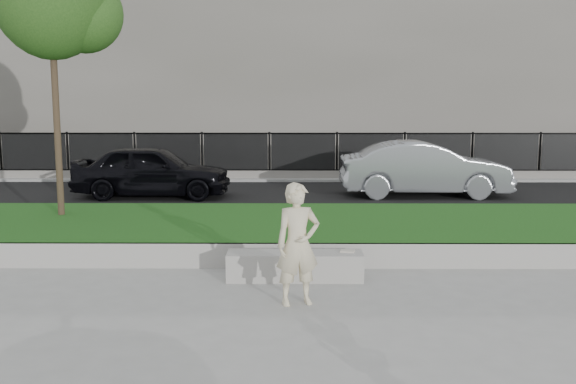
{
  "coord_description": "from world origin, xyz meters",
  "views": [
    {
      "loc": [
        0.14,
        -8.85,
        2.64
      ],
      "look_at": [
        0.07,
        1.2,
        1.2
      ],
      "focal_mm": 40.0,
      "sensor_mm": 36.0,
      "label": 1
    }
  ],
  "objects_px": {
    "book": "(348,251)",
    "stone_bench": "(295,266)",
    "man": "(298,244)",
    "car_silver": "(424,169)",
    "car_dark": "(152,171)"
  },
  "relations": [
    {
      "from": "car_dark",
      "to": "car_silver",
      "type": "relative_size",
      "value": 0.92
    },
    {
      "from": "book",
      "to": "car_dark",
      "type": "xyz_separation_m",
      "value": [
        -4.59,
        7.84,
        0.33
      ]
    },
    {
      "from": "car_dark",
      "to": "car_silver",
      "type": "height_order",
      "value": "car_silver"
    },
    {
      "from": "book",
      "to": "car_dark",
      "type": "height_order",
      "value": "car_dark"
    },
    {
      "from": "book",
      "to": "car_dark",
      "type": "bearing_deg",
      "value": 133.35
    },
    {
      "from": "book",
      "to": "stone_bench",
      "type": "bearing_deg",
      "value": -164.43
    },
    {
      "from": "man",
      "to": "car_silver",
      "type": "xyz_separation_m",
      "value": [
        3.52,
        9.27,
        -0.01
      ]
    },
    {
      "from": "car_dark",
      "to": "man",
      "type": "bearing_deg",
      "value": -155.87
    },
    {
      "from": "man",
      "to": "book",
      "type": "height_order",
      "value": "man"
    },
    {
      "from": "stone_bench",
      "to": "man",
      "type": "height_order",
      "value": "man"
    },
    {
      "from": "stone_bench",
      "to": "book",
      "type": "xyz_separation_m",
      "value": [
        0.78,
        0.04,
        0.22
      ]
    },
    {
      "from": "car_silver",
      "to": "stone_bench",
      "type": "bearing_deg",
      "value": 156.48
    },
    {
      "from": "stone_bench",
      "to": "car_silver",
      "type": "xyz_separation_m",
      "value": [
        3.56,
        8.11,
        0.58
      ]
    },
    {
      "from": "book",
      "to": "car_dark",
      "type": "distance_m",
      "value": 9.09
    },
    {
      "from": "man",
      "to": "car_silver",
      "type": "relative_size",
      "value": 0.35
    }
  ]
}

